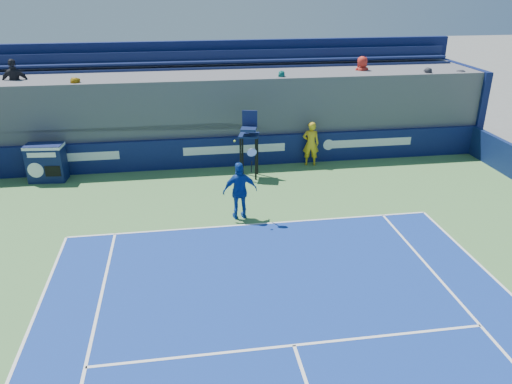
{
  "coord_description": "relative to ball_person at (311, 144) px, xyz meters",
  "views": [
    {
      "loc": [
        -2.0,
        -1.48,
        6.93
      ],
      "look_at": [
        0.0,
        11.5,
        1.25
      ],
      "focal_mm": 35.0,
      "sensor_mm": 36.0,
      "label": 1
    }
  ],
  "objects": [
    {
      "name": "ball_person",
      "position": [
        0.0,
        0.0,
        0.0
      ],
      "size": [
        0.72,
        0.54,
        1.77
      ],
      "primitive_type": "imported",
      "rotation": [
        0.0,
        0.0,
        2.94
      ],
      "color": "yellow",
      "rests_on": "apron"
    },
    {
      "name": "back_hoarding",
      "position": [
        -2.98,
        0.37,
        -0.3
      ],
      "size": [
        20.4,
        0.21,
        1.2
      ],
      "color": "#0D1549",
      "rests_on": "ground"
    },
    {
      "name": "match_clock",
      "position": [
        -9.94,
        -0.16,
        -0.16
      ],
      "size": [
        1.38,
        0.84,
        1.4
      ],
      "color": "#0E1847",
      "rests_on": "ground"
    },
    {
      "name": "umpire_chair",
      "position": [
        -2.57,
        -0.87,
        0.63
      ],
      "size": [
        0.86,
        0.86,
        2.48
      ],
      "color": "black",
      "rests_on": "ground"
    },
    {
      "name": "tennis_player",
      "position": [
        -3.34,
        -4.32,
        0.03
      ],
      "size": [
        1.1,
        0.54,
        2.57
      ],
      "color": "#123D9A",
      "rests_on": "apron"
    },
    {
      "name": "stadium_seating",
      "position": [
        -2.97,
        2.41,
        0.94
      ],
      "size": [
        21.0,
        4.05,
        4.4
      ],
      "color": "#4D4D52",
      "rests_on": "ground"
    }
  ]
}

